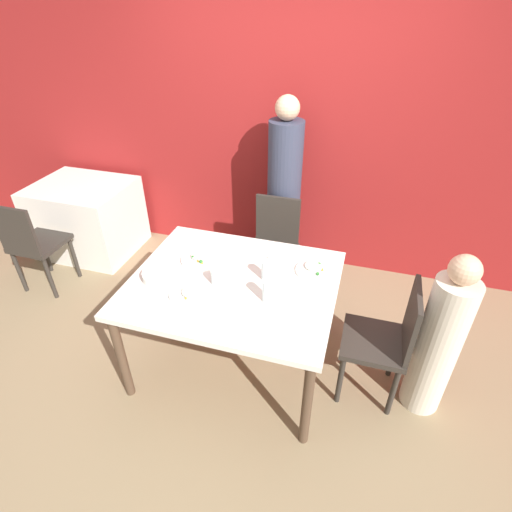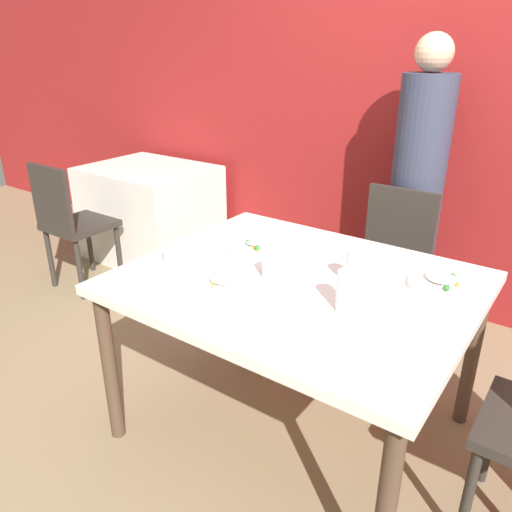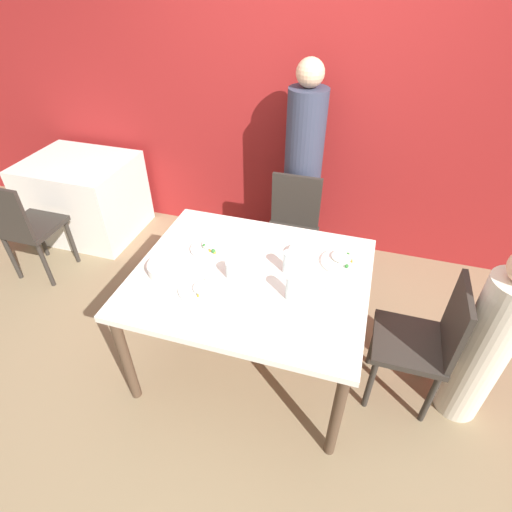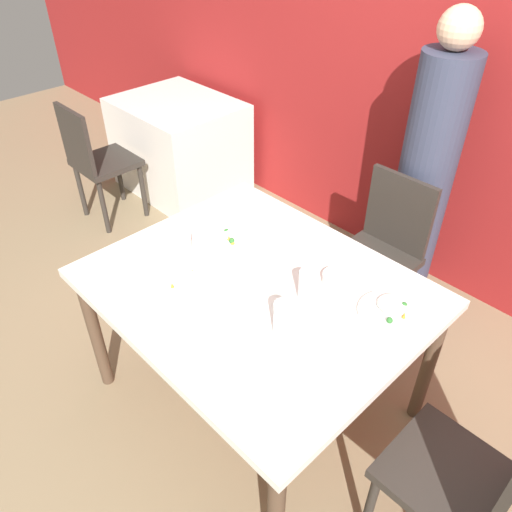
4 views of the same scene
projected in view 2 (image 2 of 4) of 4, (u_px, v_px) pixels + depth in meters
ground_plane at (292, 426)px, 2.26m from camera, size 10.00×10.00×0.00m
wall_back at (438, 90)px, 2.87m from camera, size 10.00×0.06×2.70m
dining_table at (297, 295)px, 2.00m from camera, size 1.33×1.10×0.75m
chair_adult_spot at (388, 265)px, 2.70m from camera, size 0.40×0.40×0.89m
person_adult at (415, 200)px, 2.83m from camera, size 0.29×0.29×1.65m
bowl_curry at (190, 253)px, 2.12m from camera, size 0.23×0.23×0.06m
plate_rice_adult at (255, 246)px, 2.25m from camera, size 0.23×0.23×0.04m
plate_rice_child at (442, 283)px, 1.90m from camera, size 0.25×0.25×0.05m
plate_noodles at (223, 280)px, 1.92m from camera, size 0.25×0.25×0.05m
bowl_rice_small at (378, 265)px, 2.03m from camera, size 0.13×0.13×0.04m
glass_water_tall at (354, 267)px, 1.90m from camera, size 0.07×0.07×0.14m
glass_water_short at (346, 291)px, 1.71m from camera, size 0.07×0.07×0.15m
glass_water_center at (272, 265)px, 1.96m from camera, size 0.08×0.08×0.10m
napkin_folded at (287, 304)px, 1.77m from camera, size 0.14×0.14×0.01m
fork_steel at (429, 317)px, 1.69m from camera, size 0.18×0.02×0.01m
background_table at (151, 212)px, 3.94m from camera, size 0.93×0.76×0.72m
chair_background at (71, 221)px, 3.36m from camera, size 0.40×0.40×0.89m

